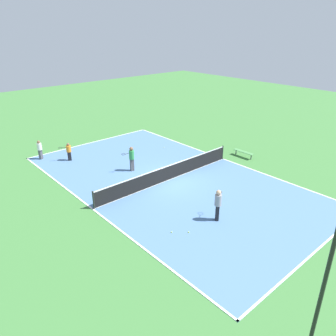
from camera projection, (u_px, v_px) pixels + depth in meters
The scene contains 13 objects.
ground_plane at pixel (168, 180), 22.02m from camera, with size 80.00×80.00×0.00m, color #3D7538.
court_surface at pixel (168, 180), 22.02m from camera, with size 11.51×20.45×0.02m.
tennis_net at pixel (168, 172), 21.79m from camera, with size 11.31×0.10×1.10m.
bench at pixel (244, 152), 25.72m from camera, with size 0.36×1.75×0.45m.
player_far_green at pixel (132, 157), 23.00m from camera, with size 0.98×0.51×1.79m.
player_baseline_gray at pixel (218, 203), 17.13m from camera, with size 0.95×0.82×1.79m.
player_center_orange at pixel (69, 151), 24.87m from camera, with size 0.97×0.75×1.39m.
player_far_white at pixel (40, 149), 25.10m from camera, with size 0.49×0.49×1.50m.
tennis_ball_far_baseline at pixel (172, 232), 16.44m from camera, with size 0.07×0.07×0.07m, color #CCE033.
tennis_ball_near_net at pixel (164, 148), 27.67m from camera, with size 0.07×0.07×0.07m, color #CCE033.
tennis_ball_left_sideline at pixel (132, 180), 21.89m from camera, with size 0.07×0.07×0.07m, color #CCE033.
tennis_ball_midcourt at pixel (189, 232), 16.44m from camera, with size 0.07×0.07×0.07m, color #CCE033.
fence_post_back_right at pixel (320, 299), 9.27m from camera, with size 0.12×0.12×5.02m.
Camera 1 is at (13.13, 14.83, 9.65)m, focal length 35.00 mm.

